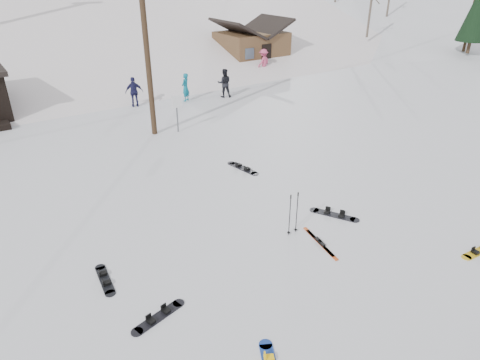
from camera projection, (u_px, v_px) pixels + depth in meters
ground at (323, 327)px, 9.94m from camera, size 200.00×200.00×0.00m
ski_slope at (20, 131)px, 56.00m from camera, size 60.00×85.24×65.97m
ridge_right at (273, 89)px, 70.84m from camera, size 45.66×93.98×54.59m
treeline_right at (300, 25)px, 58.95m from camera, size 20.00×60.00×10.00m
utility_pole at (145, 35)px, 19.17m from camera, size 2.00×0.26×9.00m
utility_pole_right at (475, 0)px, 37.37m from camera, size 2.00×0.26×9.00m
trail_sign at (177, 107)px, 20.95m from camera, size 0.50×0.09×1.85m
cabin at (251, 48)px, 34.49m from camera, size 5.39×4.40×3.77m
hero_skis at (320, 243)px, 12.92m from camera, size 0.47×1.82×0.10m
ski_poles at (293, 213)px, 13.11m from camera, size 0.39×0.10×1.41m
board_scatter_a at (159, 316)px, 10.21m from camera, size 1.50×0.59×0.11m
board_scatter_b at (105, 279)px, 11.41m from camera, size 0.39×1.47×0.10m
board_scatter_d at (334, 214)px, 14.36m from camera, size 0.99×1.53×0.12m
board_scatter_e at (480, 251)px, 12.55m from camera, size 1.48×0.37×0.10m
board_scatter_f at (243, 168)px, 17.62m from camera, size 0.55×1.70×0.12m
skier_teal at (185, 87)px, 25.97m from camera, size 0.74×0.68×1.69m
skier_dark at (224, 83)px, 26.72m from camera, size 1.07×0.99×1.77m
skier_pink at (263, 62)px, 32.21m from camera, size 1.38×1.06×1.88m
skier_navy at (134, 92)px, 24.93m from camera, size 1.10×0.68×1.74m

